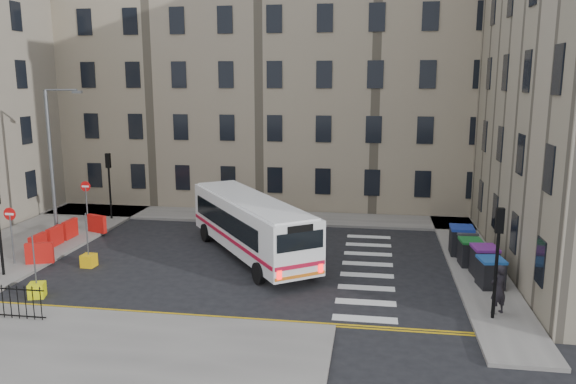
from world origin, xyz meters
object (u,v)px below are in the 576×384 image
(pedestrian, at_px, (498,289))
(bollard_yellow, at_px, (89,261))
(bus, at_px, (251,224))
(wheelie_bin_e, at_px, (461,240))
(wheelie_bin_a, at_px, (491,272))
(wheelie_bin_b, at_px, (484,261))
(wheelie_bin_c, at_px, (470,252))
(streetlamp, at_px, (51,162))
(bollard_chevron, at_px, (37,290))
(wheelie_bin_d, at_px, (464,243))

(pedestrian, bearing_deg, bollard_yellow, -38.11)
(bus, xyz_separation_m, bollard_yellow, (-7.21, -2.75, -1.37))
(wheelie_bin_e, bearing_deg, bus, -170.89)
(bus, height_order, wheelie_bin_a, bus)
(bus, distance_m, wheelie_bin_b, 11.03)
(wheelie_bin_c, xyz_separation_m, wheelie_bin_e, (-0.17, 1.69, 0.08))
(streetlamp, bearing_deg, wheelie_bin_c, -3.88)
(wheelie_bin_a, xyz_separation_m, bollard_chevron, (-18.29, -3.63, -0.48))
(wheelie_bin_d, relative_size, wheelie_bin_e, 0.92)
(wheelie_bin_a, height_order, wheelie_bin_b, wheelie_bin_b)
(streetlamp, xyz_separation_m, pedestrian, (21.84, -7.04, -3.25))
(bus, xyz_separation_m, bollard_chevron, (-7.39, -6.64, -1.37))
(bus, height_order, pedestrian, bus)
(bollard_chevron, bearing_deg, streetlamp, 115.88)
(wheelie_bin_a, bearing_deg, bollard_chevron, -177.63)
(bollard_chevron, bearing_deg, wheelie_bin_c, 19.72)
(wheelie_bin_c, xyz_separation_m, pedestrian, (0.11, -5.57, 0.31))
(streetlamp, relative_size, wheelie_bin_b, 6.11)
(streetlamp, relative_size, wheelie_bin_d, 6.29)
(wheelie_bin_d, bearing_deg, wheelie_bin_a, -93.45)
(streetlamp, xyz_separation_m, wheelie_bin_a, (22.11, -4.26, -3.56))
(wheelie_bin_c, xyz_separation_m, bollard_chevron, (-17.90, -6.42, -0.48))
(streetlamp, relative_size, bus, 0.81)
(pedestrian, distance_m, bollard_yellow, 18.11)
(wheelie_bin_c, relative_size, wheelie_bin_e, 0.88)
(bus, xyz_separation_m, wheelie_bin_d, (10.46, 1.26, -0.88))
(wheelie_bin_c, bearing_deg, wheelie_bin_b, -78.74)
(bollard_yellow, bearing_deg, wheelie_bin_c, 8.12)
(streetlamp, height_order, bollard_yellow, streetlamp)
(bus, bearing_deg, wheelie_bin_e, -26.92)
(bus, xyz_separation_m, wheelie_bin_b, (10.88, -1.60, -0.85))
(wheelie_bin_b, bearing_deg, bollard_chevron, -170.68)
(wheelie_bin_b, xyz_separation_m, wheelie_bin_d, (-0.42, 2.86, -0.03))
(wheelie_bin_c, height_order, bollard_yellow, wheelie_bin_c)
(wheelie_bin_b, bearing_deg, pedestrian, -99.64)
(wheelie_bin_a, relative_size, wheelie_bin_e, 0.90)
(wheelie_bin_e, bearing_deg, wheelie_bin_b, -78.96)
(wheelie_bin_b, bearing_deg, wheelie_bin_e, 93.94)
(wheelie_bin_b, xyz_separation_m, bollard_yellow, (-18.10, -1.15, -0.52))
(wheelie_bin_b, bearing_deg, wheelie_bin_d, 92.34)
(wheelie_bin_a, relative_size, pedestrian, 0.68)
(wheelie_bin_a, relative_size, wheelie_bin_d, 0.98)
(wheelie_bin_e, height_order, pedestrian, pedestrian)
(wheelie_bin_c, xyz_separation_m, bollard_yellow, (-17.72, -2.53, -0.48))
(wheelie_bin_d, bearing_deg, streetlamp, 170.72)
(bollard_yellow, bearing_deg, bus, 20.87)
(wheelie_bin_e, bearing_deg, wheelie_bin_c, -83.31)
(bus, xyz_separation_m, wheelie_bin_e, (10.34, 1.47, -0.81))
(wheelie_bin_b, height_order, pedestrian, pedestrian)
(streetlamp, height_order, bollard_chevron, streetlamp)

